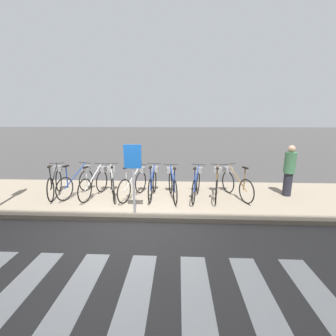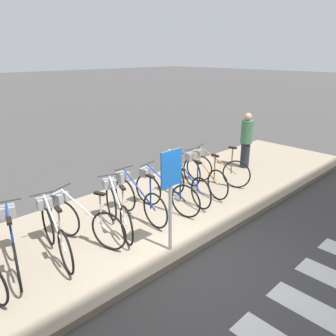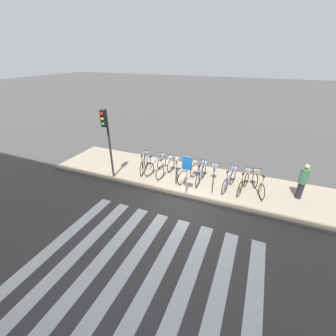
{
  "view_description": "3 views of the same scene",
  "coord_description": "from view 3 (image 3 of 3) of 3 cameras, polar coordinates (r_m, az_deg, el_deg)",
  "views": [
    {
      "loc": [
        1.06,
        -5.17,
        2.56
      ],
      "look_at": [
        0.79,
        0.69,
        1.25
      ],
      "focal_mm": 24.0,
      "sensor_mm": 36.0,
      "label": 1
    },
    {
      "loc": [
        -3.5,
        -3.2,
        3.35
      ],
      "look_at": [
        1.02,
        1.48,
        1.06
      ],
      "focal_mm": 35.0,
      "sensor_mm": 36.0,
      "label": 2
    },
    {
      "loc": [
        2.48,
        -7.87,
        5.74
      ],
      "look_at": [
        -1.26,
        1.04,
        0.81
      ],
      "focal_mm": 24.0,
      "sensor_mm": 36.0,
      "label": 3
    }
  ],
  "objects": [
    {
      "name": "parked_bicycle_5",
      "position": [
        11.04,
        8.53,
        -1.19
      ],
      "size": [
        0.46,
        1.72,
        1.05
      ],
      "color": "black",
      "rests_on": "sidewalk"
    },
    {
      "name": "sidewalk",
      "position": [
        11.37,
        7.08,
        -3.17
      ],
      "size": [
        15.38,
        3.33,
        0.12
      ],
      "color": "gray",
      "rests_on": "ground_plane"
    },
    {
      "name": "ground_plane",
      "position": [
        10.05,
        4.36,
        -7.89
      ],
      "size": [
        120.0,
        120.0,
        0.0
      ],
      "primitive_type": "plane",
      "color": "#423F3F"
    },
    {
      "name": "parked_bicycle_7",
      "position": [
        10.77,
        15.45,
        -2.69
      ],
      "size": [
        0.52,
        1.69,
        1.05
      ],
      "color": "black",
      "rests_on": "sidewalk"
    },
    {
      "name": "parked_bicycle_8",
      "position": [
        10.78,
        18.81,
        -3.18
      ],
      "size": [
        0.51,
        1.69,
        1.05
      ],
      "color": "black",
      "rests_on": "sidewalk"
    },
    {
      "name": "parked_bicycle_1",
      "position": [
        11.8,
        -2.91,
        1.03
      ],
      "size": [
        0.6,
        1.66,
        1.05
      ],
      "color": "black",
      "rests_on": "sidewalk"
    },
    {
      "name": "road_crosswalk",
      "position": [
        6.72,
        -13.62,
        -32.77
      ],
      "size": [
        6.75,
        8.0,
        0.01
      ],
      "color": "silver",
      "rests_on": "ground_plane"
    },
    {
      "name": "pedestrian",
      "position": [
        11.04,
        31.02,
        -2.79
      ],
      "size": [
        0.34,
        0.34,
        1.62
      ],
      "color": "#23232D",
      "rests_on": "sidewalk"
    },
    {
      "name": "parked_bicycle_3",
      "position": [
        11.32,
        2.17,
        -0.12
      ],
      "size": [
        0.68,
        1.63,
        1.05
      ],
      "color": "black",
      "rests_on": "sidewalk"
    },
    {
      "name": "parked_bicycle_2",
      "position": [
        11.47,
        -0.39,
        0.27
      ],
      "size": [
        0.48,
        1.7,
        1.05
      ],
      "color": "black",
      "rests_on": "sidewalk"
    },
    {
      "name": "parked_bicycle_9",
      "position": [
        10.86,
        21.88,
        -3.51
      ],
      "size": [
        0.69,
        1.63,
        1.05
      ],
      "color": "black",
      "rests_on": "sidewalk"
    },
    {
      "name": "sign_post",
      "position": [
        9.61,
        4.8,
        -0.26
      ],
      "size": [
        0.44,
        0.07,
        1.8
      ],
      "color": "#99999E",
      "rests_on": "sidewalk"
    },
    {
      "name": "parked_bicycle_6",
      "position": [
        10.82,
        11.51,
        -2.07
      ],
      "size": [
        0.47,
        1.7,
        1.05
      ],
      "color": "black",
      "rests_on": "sidewalk"
    },
    {
      "name": "traffic_light",
      "position": [
        10.85,
        -15.37,
        9.15
      ],
      "size": [
        0.24,
        0.4,
        3.42
      ],
      "color": "#2D2D2D",
      "rests_on": "sidewalk"
    },
    {
      "name": "parked_bicycle_4",
      "position": [
        11.07,
        5.55,
        -0.9
      ],
      "size": [
        0.69,
        1.63,
        1.05
      ],
      "color": "black",
      "rests_on": "sidewalk"
    },
    {
      "name": "parked_bicycle_0",
      "position": [
        12.01,
        -6.09,
        1.4
      ],
      "size": [
        0.6,
        1.66,
        1.05
      ],
      "color": "black",
      "rests_on": "sidewalk"
    }
  ]
}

